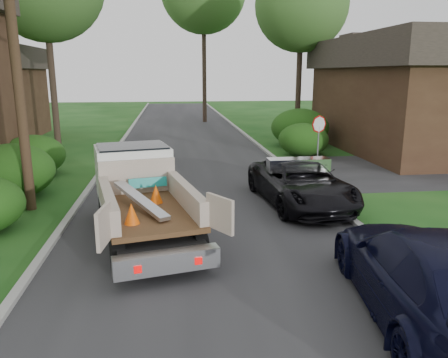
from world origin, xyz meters
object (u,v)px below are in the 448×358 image
at_px(stop_sign, 319,132).
at_px(flatbed_truck, 139,187).
at_px(tree_right_far, 302,5).
at_px(black_pickup, 301,183).
at_px(navy_suv, 432,276).
at_px(house_right, 427,93).
at_px(utility_pole, 14,38).

distance_m(stop_sign, flatbed_truck, 9.48).
height_order(tree_right_far, flatbed_truck, tree_right_far).
distance_m(black_pickup, navy_suv, 7.00).
xyz_separation_m(house_right, black_pickup, (-9.89, -9.50, -2.44)).
relative_size(stop_sign, tree_right_far, 0.22).
bearing_deg(utility_pole, house_right, 26.01).
bearing_deg(house_right, flatbed_truck, -143.17).
height_order(utility_pole, tree_right_far, tree_right_far).
relative_size(tree_right_far, flatbed_truck, 1.89).
bearing_deg(stop_sign, flatbed_truck, -139.08).
bearing_deg(navy_suv, utility_pole, -31.92).
relative_size(tree_right_far, navy_suv, 2.02).
bearing_deg(house_right, utility_pole, -153.99).
bearing_deg(tree_right_far, black_pickup, -105.83).
bearing_deg(navy_suv, black_pickup, -79.87).
relative_size(stop_sign, utility_pole, 0.25).
bearing_deg(utility_pole, navy_suv, -40.41).
bearing_deg(stop_sign, black_pickup, -114.95).
relative_size(stop_sign, navy_suv, 0.44).
bearing_deg(tree_right_far, navy_suv, -100.56).
height_order(stop_sign, flatbed_truck, stop_sign).
relative_size(utility_pole, flatbed_truck, 1.64).
height_order(stop_sign, navy_suv, stop_sign).
bearing_deg(house_right, navy_suv, -120.43).
distance_m(utility_pole, navy_suv, 12.33).
relative_size(flatbed_truck, black_pickup, 1.18).
xyz_separation_m(stop_sign, black_pickup, (-2.09, -4.50, -1.06)).
bearing_deg(black_pickup, navy_suv, -93.14).
relative_size(house_right, tree_right_far, 1.13).
height_order(utility_pole, navy_suv, utility_pole).
height_order(house_right, tree_right_far, tree_right_far).
distance_m(utility_pole, black_pickup, 9.68).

